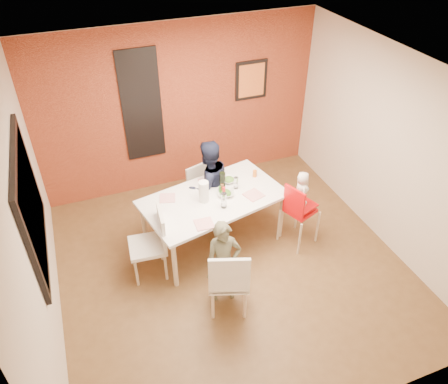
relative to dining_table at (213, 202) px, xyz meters
name	(u,v)px	position (x,y,z in m)	size (l,w,h in m)	color
ground	(232,265)	(0.06, -0.56, -0.72)	(4.50, 4.50, 0.00)	brown
ceiling	(235,77)	(0.06, -0.56, 1.98)	(4.50, 4.50, 0.02)	white
wall_back	(180,108)	(0.06, 1.69, 0.63)	(4.50, 0.02, 2.70)	beige
wall_front	(338,339)	(0.06, -2.81, 0.63)	(4.50, 0.02, 2.70)	beige
wall_left	(33,231)	(-2.19, -0.56, 0.63)	(0.02, 4.50, 2.70)	beige
wall_right	(389,151)	(2.31, -0.56, 0.63)	(0.02, 4.50, 2.70)	beige
brick_accent_wall	(180,109)	(0.06, 1.67, 0.63)	(4.50, 0.02, 2.70)	maroon
picture_window_frame	(30,204)	(-2.16, -0.36, 0.83)	(0.05, 1.70, 1.30)	black
picture_window_pane	(32,204)	(-2.15, -0.36, 0.83)	(0.02, 1.55, 1.15)	black
glassblock_strip	(142,106)	(-0.54, 1.65, 0.78)	(0.55, 0.03, 1.70)	silver
glassblock_surround	(142,106)	(-0.54, 1.65, 0.78)	(0.60, 0.03, 1.76)	black
art_print_frame	(251,80)	(1.26, 1.65, 0.93)	(0.54, 0.03, 0.64)	black
art_print_canvas	(252,80)	(1.26, 1.63, 0.93)	(0.44, 0.01, 0.54)	orange
dining_table	(213,202)	(0.00, 0.00, 0.00)	(2.09, 1.45, 0.79)	white
chair_near	(229,279)	(-0.26, -1.25, -0.16)	(0.59, 0.59, 1.01)	white
chair_far	(202,189)	(0.05, 0.64, -0.24)	(0.50, 0.50, 0.86)	silver
chair_left	(154,240)	(-0.92, -0.28, -0.16)	(0.50, 0.50, 1.00)	white
high_chair	(298,209)	(1.09, -0.44, -0.12)	(0.54, 0.54, 1.00)	red
child_near	(224,263)	(-0.23, -1.00, -0.13)	(0.43, 0.28, 1.18)	brown
child_far	(208,185)	(0.07, 0.40, -0.02)	(0.69, 0.53, 1.41)	black
toddler	(301,191)	(1.11, -0.42, 0.17)	(0.29, 0.19, 0.60)	silver
plate_near_left	(204,224)	(-0.30, -0.48, 0.08)	(0.23, 0.23, 0.01)	white
plate_far_mid	(207,183)	(0.03, 0.35, 0.08)	(0.23, 0.23, 0.01)	white
plate_near_right	(254,195)	(0.53, -0.15, 0.08)	(0.23, 0.23, 0.01)	white
plate_far_left	(167,198)	(-0.59, 0.20, 0.08)	(0.21, 0.21, 0.01)	white
salad_bowl_a	(226,193)	(0.18, -0.01, 0.10)	(0.23, 0.23, 0.06)	silver
salad_bowl_b	(229,180)	(0.34, 0.28, 0.10)	(0.21, 0.21, 0.05)	white
wine_bottle	(222,182)	(0.17, 0.09, 0.22)	(0.08, 0.08, 0.31)	black
wine_glass_a	(224,200)	(0.06, -0.25, 0.18)	(0.08, 0.08, 0.22)	silver
wine_glass_b	(236,183)	(0.37, 0.09, 0.16)	(0.06, 0.06, 0.18)	white
paper_towel_roll	(204,192)	(-0.14, -0.02, 0.22)	(0.13, 0.13, 0.30)	white
condiment_red	(224,192)	(0.14, -0.03, 0.15)	(0.04, 0.04, 0.15)	red
condiment_green	(220,190)	(0.11, 0.05, 0.13)	(0.03, 0.03, 0.12)	#306C24
condiment_brown	(222,189)	(0.15, 0.05, 0.15)	(0.04, 0.04, 0.15)	brown
sippy_cup	(255,174)	(0.73, 0.26, 0.12)	(0.06, 0.06, 0.10)	orange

